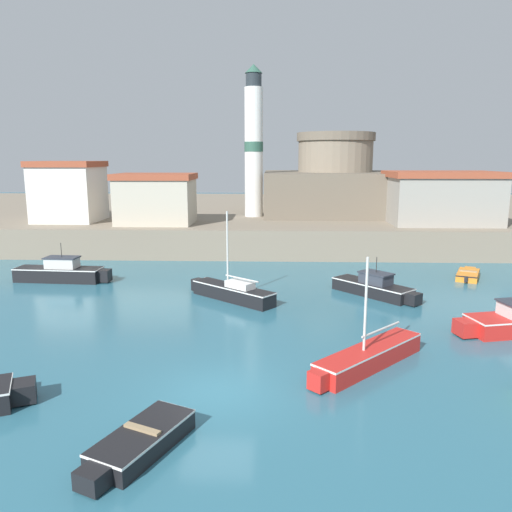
% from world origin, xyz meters
% --- Properties ---
extents(ground_plane, '(200.00, 200.00, 0.00)m').
position_xyz_m(ground_plane, '(0.00, 0.00, 0.00)').
color(ground_plane, '#2D667A').
extents(quay_seawall, '(120.00, 40.00, 2.39)m').
position_xyz_m(quay_seawall, '(0.00, 41.94, 1.20)').
color(quay_seawall, gray).
rests_on(quay_seawall, ground).
extents(motorboat_black_0, '(6.26, 1.85, 2.51)m').
position_xyz_m(motorboat_black_0, '(-11.81, 15.24, 0.60)').
color(motorboat_black_0, black).
rests_on(motorboat_black_0, ground).
extents(dinghy_black_1, '(2.54, 3.87, 0.66)m').
position_xyz_m(dinghy_black_1, '(-1.70, -3.57, 0.32)').
color(dinghy_black_1, black).
rests_on(dinghy_black_1, ground).
extents(motorboat_black_2, '(4.53, 4.83, 2.29)m').
position_xyz_m(motorboat_black_2, '(7.74, 12.49, 0.51)').
color(motorboat_black_2, black).
rests_on(motorboat_black_2, ground).
extents(sailboat_red_5, '(4.93, 4.96, 4.33)m').
position_xyz_m(sailboat_red_5, '(5.51, 2.32, 0.42)').
color(sailboat_red_5, red).
rests_on(sailboat_red_5, ground).
extents(sailboat_black_7, '(5.12, 4.46, 4.97)m').
position_xyz_m(sailboat_black_7, '(-0.41, 11.28, 0.49)').
color(sailboat_black_7, black).
rests_on(sailboat_black_7, ground).
extents(dinghy_orange_9, '(2.39, 3.56, 0.52)m').
position_xyz_m(dinghy_orange_9, '(14.84, 17.05, 0.25)').
color(dinghy_orange_9, orange).
rests_on(dinghy_orange_9, ground).
extents(fortress, '(13.98, 13.98, 7.90)m').
position_xyz_m(fortress, '(8.00, 35.19, 5.12)').
color(fortress, '#685E4F').
rests_on(fortress, quay_seawall).
extents(lighthouse, '(1.74, 1.74, 13.79)m').
position_xyz_m(lighthouse, '(0.00, 31.70, 9.10)').
color(lighthouse, silver).
rests_on(lighthouse, quay_seawall).
extents(harbor_shed_near_wharf, '(9.00, 6.34, 4.37)m').
position_xyz_m(harbor_shed_near_wharf, '(16.00, 26.88, 4.60)').
color(harbor_shed_near_wharf, gray).
rests_on(harbor_shed_near_wharf, quay_seawall).
extents(harbor_shed_mid_row, '(5.42, 5.50, 5.20)m').
position_xyz_m(harbor_shed_mid_row, '(-16.00, 27.54, 5.01)').
color(harbor_shed_mid_row, silver).
rests_on(harbor_shed_mid_row, quay_seawall).
extents(harbor_shed_far_end, '(6.44, 4.98, 4.19)m').
position_xyz_m(harbor_shed_far_end, '(-8.00, 25.98, 4.51)').
color(harbor_shed_far_end, '#BCB29E').
rests_on(harbor_shed_far_end, quay_seawall).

